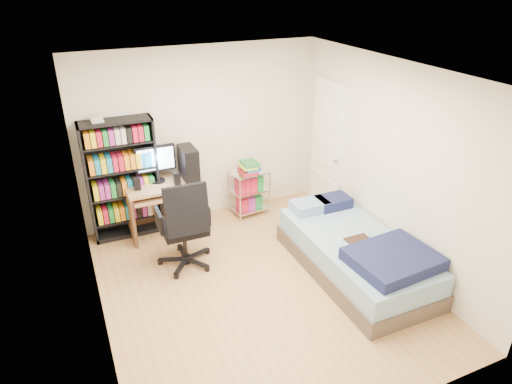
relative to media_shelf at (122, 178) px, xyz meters
name	(u,v)px	position (x,y,z in m)	size (l,w,h in m)	color
room	(259,191)	(1.18, -1.84, 0.39)	(3.58, 4.08, 2.58)	tan
media_shelf	(122,178)	(0.00, 0.00, 0.00)	(0.94, 0.31, 1.73)	black
computer_desk	(170,186)	(0.60, -0.13, -0.17)	(1.01, 0.59, 1.27)	tan
office_chair	(185,239)	(0.53, -1.09, -0.48)	(0.72, 0.72, 1.19)	black
wire_cart	(249,180)	(1.78, -0.16, -0.30)	(0.57, 0.44, 0.86)	silver
bed	(356,254)	(2.38, -2.08, -0.59)	(1.07, 2.14, 0.61)	#4F423A
door	(328,149)	(2.91, -0.49, 0.14)	(0.12, 0.80, 2.00)	white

